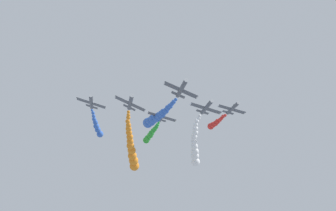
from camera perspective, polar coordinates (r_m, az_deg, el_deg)
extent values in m
cylinder|color=#474C56|center=(86.19, 2.24, 2.75)|extent=(1.43, 9.00, 1.43)
cone|color=white|center=(81.64, 3.00, 4.12)|extent=(1.36, 1.20, 1.36)
cube|color=#474C56|center=(86.51, 2.16, 2.59)|extent=(8.62, 1.90, 3.56)
cylinder|color=white|center=(86.83, 4.93, 1.36)|extent=(0.47, 1.40, 0.47)
cylinder|color=white|center=(86.43, -0.64, 3.83)|extent=(0.47, 1.40, 0.47)
cube|color=#474C56|center=(89.82, 1.70, 1.80)|extent=(3.60, 1.20, 1.57)
cube|color=white|center=(90.30, 1.89, 2.26)|extent=(0.72, 1.10, 1.54)
ellipsoid|color=black|center=(84.80, 2.61, 3.49)|extent=(1.00, 2.20, 0.95)
sphere|color=blue|center=(92.43, 1.30, 1.00)|extent=(0.93, 0.93, 0.93)
sphere|color=blue|center=(94.21, 0.96, 0.63)|extent=(1.25, 1.25, 1.25)
sphere|color=blue|center=(96.04, 0.68, 0.30)|extent=(1.24, 1.24, 1.24)
sphere|color=blue|center=(97.82, 0.35, -0.08)|extent=(1.61, 1.61, 1.61)
sphere|color=blue|center=(99.61, -0.02, -0.40)|extent=(1.71, 1.71, 1.71)
sphere|color=blue|center=(101.32, -0.34, -0.87)|extent=(1.86, 1.86, 1.86)
sphere|color=blue|center=(103.13, -0.77, -1.12)|extent=(2.17, 2.17, 2.17)
sphere|color=blue|center=(104.94, -1.05, -1.44)|extent=(2.45, 2.45, 2.45)
sphere|color=blue|center=(106.70, -1.53, -1.73)|extent=(2.41, 2.41, 2.41)
sphere|color=blue|center=(108.48, -1.92, -2.04)|extent=(2.83, 2.83, 2.83)
sphere|color=blue|center=(110.25, -2.48, -2.28)|extent=(3.06, 3.06, 3.06)
sphere|color=blue|center=(111.99, -2.86, -2.65)|extent=(3.15, 3.15, 3.15)
sphere|color=blue|center=(113.76, -3.37, -2.91)|extent=(3.43, 3.43, 3.43)
cylinder|color=#474C56|center=(98.16, 6.41, -0.37)|extent=(1.34, 9.00, 1.34)
cone|color=white|center=(93.60, 7.29, 0.68)|extent=(1.27, 1.20, 1.27)
cube|color=#474C56|center=(98.48, 6.34, -0.50)|extent=(8.96, 1.90, 2.46)
cylinder|color=white|center=(99.43, 8.83, -1.27)|extent=(0.44, 1.40, 0.44)
cylinder|color=white|center=(97.74, 3.80, 0.29)|extent=(0.44, 1.40, 0.44)
cube|color=#474C56|center=(101.79, 5.79, -1.09)|extent=(3.73, 1.20, 1.12)
cube|color=white|center=(102.24, 5.88, -0.65)|extent=(0.53, 1.10, 1.58)
ellipsoid|color=black|center=(96.75, 6.77, 0.25)|extent=(0.95, 2.20, 0.88)
sphere|color=white|center=(104.52, 5.30, -1.75)|extent=(1.03, 1.03, 1.03)
sphere|color=white|center=(106.49, 5.14, -2.12)|extent=(1.15, 1.15, 1.15)
sphere|color=white|center=(108.29, 4.84, -2.63)|extent=(1.43, 1.43, 1.43)
sphere|color=white|center=(110.11, 4.66, -3.21)|extent=(1.50, 1.50, 1.50)
sphere|color=white|center=(111.96, 4.62, -3.87)|extent=(1.76, 1.76, 1.76)
sphere|color=white|center=(113.78, 4.58, -4.56)|extent=(1.91, 1.91, 1.91)
sphere|color=white|center=(115.55, 4.40, -5.22)|extent=(2.06, 2.06, 2.06)
sphere|color=white|center=(117.34, 4.38, -6.03)|extent=(2.36, 2.36, 2.36)
sphere|color=white|center=(119.18, 4.43, -6.81)|extent=(2.47, 2.47, 2.47)
sphere|color=white|center=(121.02, 4.51, -7.66)|extent=(2.75, 2.75, 2.75)
sphere|color=white|center=(122.89, 4.51, -8.39)|extent=(2.94, 2.94, 2.94)
sphere|color=white|center=(124.72, 4.64, -9.38)|extent=(3.10, 3.10, 3.10)
cylinder|color=#474C56|center=(95.32, -6.34, 0.43)|extent=(1.44, 9.00, 1.44)
cone|color=white|center=(90.57, -6.09, 1.55)|extent=(1.37, 1.20, 1.37)
cube|color=#474C56|center=(95.66, -6.38, 0.30)|extent=(8.55, 1.90, 3.74)
cylinder|color=white|center=(95.39, -3.88, -0.86)|extent=(0.47, 1.40, 0.47)
cylinder|color=white|center=(96.16, -8.86, 1.45)|extent=(0.47, 1.40, 0.47)
cube|color=#474C56|center=(99.09, -6.50, -0.35)|extent=(3.57, 1.20, 1.64)
cube|color=white|center=(99.49, -6.28, 0.08)|extent=(0.75, 1.10, 1.53)
ellipsoid|color=black|center=(93.82, -6.13, 1.07)|extent=(1.01, 2.20, 0.96)
sphere|color=orange|center=(102.16, -6.64, -1.08)|extent=(0.97, 0.97, 0.97)
sphere|color=orange|center=(104.32, -6.65, -1.57)|extent=(1.13, 1.13, 1.13)
sphere|color=orange|center=(106.51, -6.67, -2.02)|extent=(1.32, 1.32, 1.32)
sphere|color=orange|center=(108.56, -6.76, -2.66)|extent=(1.53, 1.53, 1.53)
sphere|color=orange|center=(110.65, -6.64, -3.28)|extent=(1.70, 1.70, 1.70)
sphere|color=orange|center=(112.75, -6.62, -3.87)|extent=(2.00, 2.00, 2.00)
sphere|color=orange|center=(114.82, -6.56, -4.53)|extent=(2.09, 2.09, 2.09)
sphere|color=orange|center=(116.87, -6.42, -5.24)|extent=(2.29, 2.29, 2.29)
sphere|color=orange|center=(118.91, -6.37, -5.96)|extent=(2.40, 2.40, 2.40)
sphere|color=orange|center=(120.94, -6.31, -6.71)|extent=(2.72, 2.72, 2.72)
sphere|color=orange|center=(123.00, -6.11, -7.48)|extent=(2.92, 2.92, 2.92)
sphere|color=orange|center=(125.00, -6.00, -8.35)|extent=(3.23, 3.23, 3.23)
sphere|color=orange|center=(127.07, -5.79, -9.18)|extent=(3.46, 3.46, 3.46)
sphere|color=orange|center=(129.11, -5.65, -10.05)|extent=(3.56, 3.56, 3.56)
cylinder|color=#474C56|center=(106.70, -1.00, -1.78)|extent=(1.33, 9.00, 1.33)
cone|color=white|center=(101.94, -0.53, -0.89)|extent=(1.27, 1.20, 1.27)
cube|color=#474C56|center=(107.04, -1.05, -1.89)|extent=(8.97, 1.90, 2.39)
cylinder|color=white|center=(107.46, 1.30, -2.59)|extent=(0.44, 1.40, 0.44)
cylinder|color=white|center=(106.81, -3.41, -1.19)|extent=(0.44, 1.40, 0.44)
cube|color=#474C56|center=(110.47, -1.33, -2.40)|extent=(3.73, 1.20, 1.09)
cube|color=white|center=(110.87, -1.22, -1.99)|extent=(0.52, 1.10, 1.59)
ellipsoid|color=black|center=(105.19, -0.77, -1.23)|extent=(0.95, 2.20, 0.87)
sphere|color=green|center=(113.22, -1.57, -2.90)|extent=(0.83, 0.83, 0.83)
sphere|color=green|center=(115.02, -1.77, -3.26)|extent=(1.19, 1.19, 1.19)
sphere|color=green|center=(116.82, -1.95, -3.59)|extent=(1.44, 1.44, 1.44)
sphere|color=green|center=(118.58, -2.23, -3.96)|extent=(1.63, 1.63, 1.63)
sphere|color=green|center=(120.40, -2.49, -4.22)|extent=(1.75, 1.75, 1.75)
sphere|color=green|center=(122.12, -2.78, -4.63)|extent=(2.06, 2.06, 2.06)
sphere|color=green|center=(123.89, -3.01, -5.00)|extent=(2.20, 2.20, 2.20)
sphere|color=green|center=(125.56, -3.41, -5.45)|extent=(2.27, 2.27, 2.27)
sphere|color=green|center=(127.32, -3.66, -5.82)|extent=(2.42, 2.42, 2.42)
cylinder|color=#474C56|center=(112.05, 10.70, -0.52)|extent=(1.32, 9.00, 1.32)
cone|color=white|center=(107.60, 11.64, 0.38)|extent=(1.25, 1.20, 1.25)
cube|color=#474C56|center=(112.36, 10.62, -0.64)|extent=(9.01, 1.90, 2.22)
cylinder|color=white|center=(113.66, 12.77, -1.25)|extent=(0.43, 1.40, 0.43)
cylinder|color=white|center=(111.23, 8.42, -0.01)|extent=(0.43, 1.40, 0.43)
cube|color=#474C56|center=(115.59, 10.01, -1.16)|extent=(3.75, 1.20, 1.02)
cube|color=white|center=(116.04, 10.06, -0.76)|extent=(0.49, 1.10, 1.59)
ellipsoid|color=black|center=(110.67, 11.06, 0.02)|extent=(0.94, 2.20, 0.86)
sphere|color=red|center=(117.85, 9.55, -1.65)|extent=(1.04, 1.04, 1.04)
sphere|color=red|center=(119.32, 9.21, -1.81)|extent=(1.23, 1.23, 1.23)
sphere|color=red|center=(120.75, 8.97, -2.11)|extent=(1.27, 1.27, 1.27)
sphere|color=red|center=(122.19, 8.71, -2.38)|extent=(1.43, 1.43, 1.43)
sphere|color=red|center=(123.51, 8.30, -2.66)|extent=(1.85, 1.85, 1.85)
sphere|color=red|center=(124.84, 7.96, -2.98)|extent=(1.97, 1.97, 1.97)
sphere|color=red|center=(126.17, 7.55, -3.22)|extent=(2.12, 2.12, 2.12)
sphere|color=red|center=(127.52, 7.17, -3.48)|extent=(2.43, 2.43, 2.43)
cylinder|color=#474C56|center=(105.65, -12.72, 0.50)|extent=(1.35, 9.00, 1.35)
cone|color=white|center=(100.89, -12.81, 1.51)|extent=(1.29, 1.20, 1.29)
cube|color=#474C56|center=(105.99, -12.73, 0.38)|extent=(8.92, 1.90, 2.62)
cylinder|color=white|center=(105.43, -10.38, -0.39)|extent=(0.44, 1.40, 0.44)
cylinder|color=white|center=(106.75, -15.06, 1.14)|extent=(0.44, 1.40, 0.44)
cube|color=#474C56|center=(109.42, -12.65, -0.20)|extent=(3.71, 1.20, 1.19)
cube|color=white|center=(109.80, -12.49, 0.20)|extent=(0.56, 1.10, 1.58)
ellipsoid|color=black|center=(104.13, -12.66, 1.09)|extent=(0.96, 2.20, 0.89)
sphere|color=blue|center=(112.42, -12.62, -0.77)|extent=(0.83, 0.83, 0.83)
sphere|color=blue|center=(114.44, -12.45, -1.20)|extent=(1.13, 1.13, 1.13)
sphere|color=blue|center=(116.40, -12.35, -1.73)|extent=(1.23, 1.23, 1.23)
sphere|color=blue|center=(118.36, -12.26, -2.25)|extent=(1.48, 1.48, 1.48)
sphere|color=blue|center=(120.31, -12.07, -2.77)|extent=(1.73, 1.73, 1.73)
sphere|color=blue|center=(122.19, -11.92, -3.40)|extent=(2.04, 2.04, 2.04)
sphere|color=blue|center=(124.10, -11.68, -4.00)|extent=(2.09, 2.09, 2.09)
sphere|color=blue|center=(125.94, -11.31, -4.72)|extent=(2.42, 2.42, 2.42)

